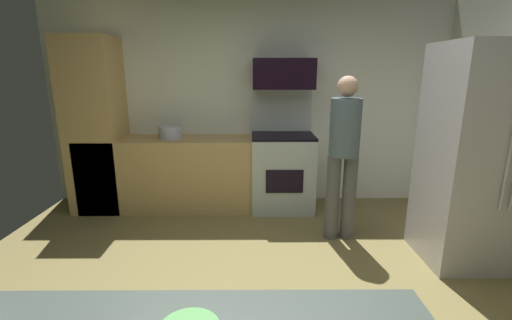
# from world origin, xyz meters

# --- Properties ---
(ground_plane) EXTENTS (5.20, 4.80, 0.02)m
(ground_plane) POSITION_xyz_m (0.00, 0.00, -0.01)
(ground_plane) COLOR olive
(wall_back) EXTENTS (5.20, 0.12, 2.60)m
(wall_back) POSITION_xyz_m (0.00, 2.34, 1.30)
(wall_back) COLOR silver
(wall_back) RESTS_ON ground
(lower_cabinet_run) EXTENTS (2.40, 0.60, 0.90)m
(lower_cabinet_run) POSITION_xyz_m (-0.90, 1.98, 0.45)
(lower_cabinet_run) COLOR tan
(lower_cabinet_run) RESTS_ON ground
(cabinet_column) EXTENTS (0.60, 0.60, 2.10)m
(cabinet_column) POSITION_xyz_m (-1.90, 1.98, 1.05)
(cabinet_column) COLOR tan
(cabinet_column) RESTS_ON ground
(oven_range) EXTENTS (0.76, 0.65, 1.49)m
(oven_range) POSITION_xyz_m (0.39, 1.97, 0.51)
(oven_range) COLOR #B5BFB6
(oven_range) RESTS_ON ground
(microwave) EXTENTS (0.74, 0.38, 0.36)m
(microwave) POSITION_xyz_m (0.39, 2.06, 1.67)
(microwave) COLOR black
(microwave) RESTS_ON oven_range
(refrigerator) EXTENTS (0.87, 0.74, 1.94)m
(refrigerator) POSITION_xyz_m (2.03, 0.70, 0.97)
(refrigerator) COLOR #BEB9BF
(refrigerator) RESTS_ON ground
(person_cook) EXTENTS (0.31, 0.30, 1.66)m
(person_cook) POSITION_xyz_m (0.92, 1.11, 0.93)
(person_cook) COLOR #535353
(person_cook) RESTS_ON ground
(stock_pot) EXTENTS (0.28, 0.28, 0.15)m
(stock_pot) POSITION_xyz_m (-1.00, 1.98, 0.98)
(stock_pot) COLOR #B1B1C5
(stock_pot) RESTS_ON lower_cabinet_run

